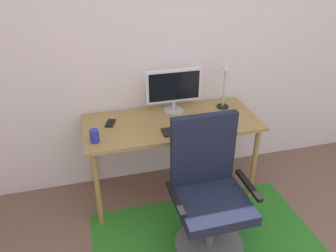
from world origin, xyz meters
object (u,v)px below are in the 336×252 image
(desk, at_px, (172,129))
(keyboard, at_px, (188,130))
(monitor, at_px, (174,88))
(office_chair, at_px, (208,199))
(computer_mouse, at_px, (227,124))
(desk_lamp, at_px, (225,76))
(cell_phone, at_px, (110,123))
(coffee_cup, at_px, (94,136))

(desk, xyz_separation_m, keyboard, (0.09, -0.19, 0.08))
(monitor, height_order, office_chair, monitor)
(computer_mouse, relative_size, office_chair, 0.10)
(keyboard, distance_m, desk_lamp, 0.64)
(cell_phone, xyz_separation_m, office_chair, (0.61, -0.77, -0.33))
(coffee_cup, bearing_deg, monitor, 26.15)
(monitor, relative_size, computer_mouse, 4.77)
(keyboard, distance_m, office_chair, 0.59)
(keyboard, bearing_deg, office_chair, -88.58)
(coffee_cup, height_order, desk_lamp, desk_lamp)
(desk_lamp, bearing_deg, computer_mouse, -107.40)
(desk, relative_size, computer_mouse, 14.47)
(computer_mouse, bearing_deg, cell_phone, 162.72)
(cell_phone, relative_size, office_chair, 0.13)
(desk, relative_size, office_chair, 1.42)
(keyboard, bearing_deg, monitor, 92.34)
(computer_mouse, distance_m, office_chair, 0.67)
(keyboard, xyz_separation_m, coffee_cup, (-0.75, 0.02, 0.04))
(keyboard, xyz_separation_m, desk_lamp, (0.45, 0.34, 0.30))
(desk, xyz_separation_m, office_chair, (0.10, -0.68, -0.25))
(keyboard, xyz_separation_m, office_chair, (0.01, -0.49, -0.33))
(monitor, relative_size, cell_phone, 3.54)
(desk, xyz_separation_m, monitor, (0.07, 0.19, 0.30))
(keyboard, distance_m, coffee_cup, 0.75)
(desk_lamp, bearing_deg, monitor, 175.02)
(desk_lamp, bearing_deg, keyboard, -143.07)
(monitor, distance_m, desk_lamp, 0.47)
(coffee_cup, bearing_deg, office_chair, -33.53)
(computer_mouse, bearing_deg, desk, 154.97)
(keyboard, height_order, cell_phone, keyboard)
(monitor, bearing_deg, desk_lamp, -4.98)
(desk, bearing_deg, monitor, 69.52)
(monitor, xyz_separation_m, coffee_cup, (-0.73, -0.36, -0.18))
(coffee_cup, bearing_deg, desk, 14.64)
(computer_mouse, xyz_separation_m, cell_phone, (-0.94, 0.29, -0.01))
(coffee_cup, relative_size, office_chair, 0.10)
(desk_lamp, bearing_deg, coffee_cup, -165.04)
(desk_lamp, height_order, office_chair, desk_lamp)
(desk, bearing_deg, office_chair, -81.84)
(monitor, distance_m, office_chair, 1.03)
(keyboard, relative_size, office_chair, 0.41)
(desk, xyz_separation_m, cell_phone, (-0.51, 0.09, 0.08))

